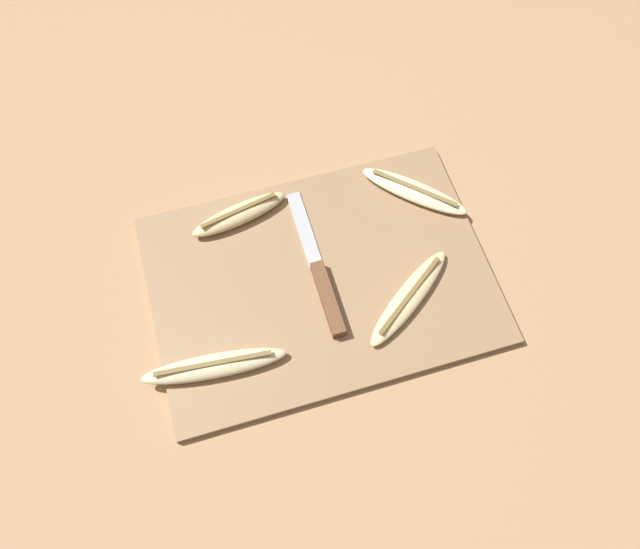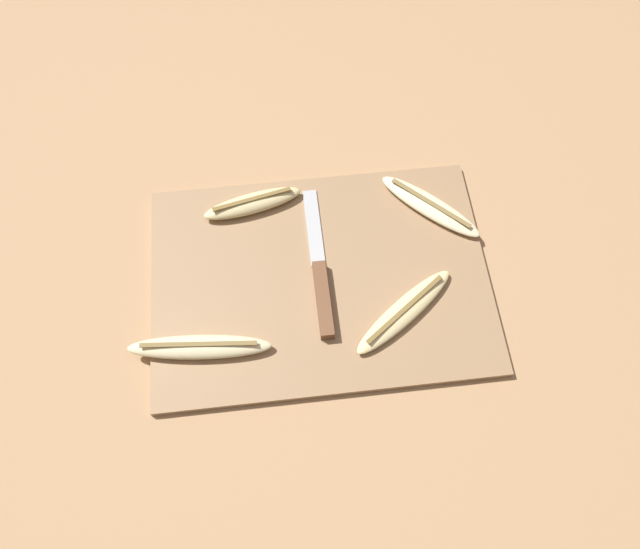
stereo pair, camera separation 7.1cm
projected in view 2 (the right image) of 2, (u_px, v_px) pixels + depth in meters
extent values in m
plane|color=tan|center=(320.00, 281.00, 0.95)|extent=(4.00, 4.00, 0.00)
cube|color=#997551|center=(320.00, 279.00, 0.94)|extent=(0.51, 0.36, 0.01)
cube|color=brown|center=(320.00, 300.00, 0.91)|extent=(0.02, 0.12, 0.02)
cube|color=#B7BABF|center=(311.00, 228.00, 0.97)|extent=(0.02, 0.14, 0.00)
ellipsoid|color=beige|center=(404.00, 311.00, 0.91)|extent=(0.17, 0.14, 0.02)
cube|color=olive|center=(405.00, 309.00, 0.90)|extent=(0.13, 0.10, 0.00)
ellipsoid|color=beige|center=(430.00, 206.00, 0.98)|extent=(0.16, 0.15, 0.02)
cube|color=olive|center=(431.00, 203.00, 0.98)|extent=(0.11, 0.10, 0.00)
ellipsoid|color=beige|center=(200.00, 347.00, 0.88)|extent=(0.21, 0.05, 0.02)
cube|color=olive|center=(198.00, 344.00, 0.87)|extent=(0.16, 0.02, 0.00)
ellipsoid|color=beige|center=(253.00, 203.00, 0.98)|extent=(0.16, 0.07, 0.02)
cube|color=brown|center=(252.00, 199.00, 0.97)|extent=(0.13, 0.03, 0.00)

